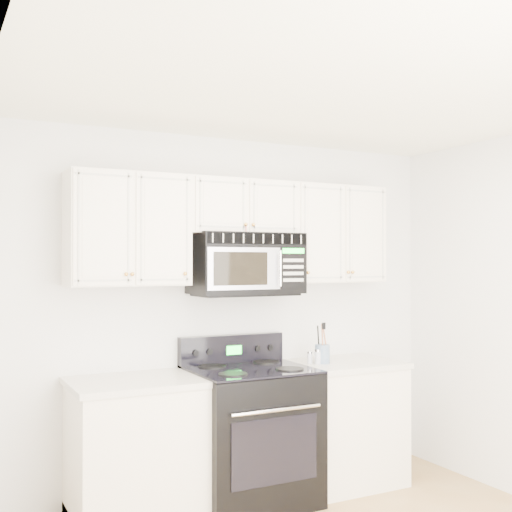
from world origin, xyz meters
TOP-DOWN VIEW (x-y plane):
  - room at (0.00, 0.00)m, footprint 3.51×3.51m
  - base_cabinet_left at (-0.80, 1.44)m, footprint 0.86×0.65m
  - base_cabinet_right at (0.80, 1.44)m, footprint 0.86×0.65m
  - range at (0.01, 1.40)m, footprint 0.82×0.75m
  - upper_cabinets at (-0.00, 1.58)m, footprint 2.44×0.37m
  - microwave at (0.05, 1.55)m, footprint 0.79×0.45m
  - utensil_crock at (0.63, 1.43)m, footprint 0.11×0.11m
  - shaker_salt at (0.53, 1.46)m, footprint 0.04×0.04m
  - shaker_pepper at (0.57, 1.41)m, footprint 0.05×0.05m

SIDE VIEW (x-z plane):
  - base_cabinet_left at x=-0.80m, z-range -0.03..0.89m
  - base_cabinet_right at x=0.80m, z-range -0.03..0.89m
  - range at x=0.01m, z-range -0.08..1.05m
  - shaker_salt at x=0.53m, z-range 0.92..1.01m
  - shaker_pepper at x=0.57m, z-range 0.92..1.03m
  - utensil_crock at x=0.63m, z-range 0.84..1.14m
  - room at x=0.00m, z-range 0.00..2.60m
  - microwave at x=0.05m, z-range 1.45..1.89m
  - upper_cabinets at x=0.00m, z-range 1.56..2.31m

